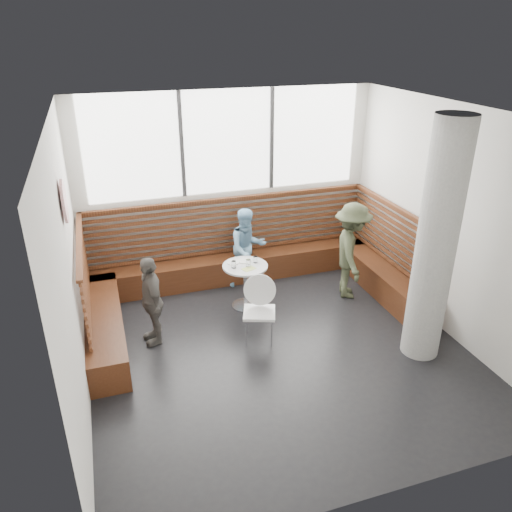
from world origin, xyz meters
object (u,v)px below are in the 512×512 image
object	(u,v)px
child_back	(247,248)
concrete_column	(436,245)
adult_man	(351,251)
cafe_chair	(258,304)
child_left	(151,300)
cafe_table	(245,277)

from	to	relation	value
child_back	concrete_column	bearing A→B (deg)	-62.39
adult_man	child_back	xyz separation A→B (m)	(-1.48, 0.87, -0.11)
cafe_chair	adult_man	xyz separation A→B (m)	(1.83, 0.75, 0.24)
adult_man	child_left	xyz separation A→B (m)	(-3.24, -0.34, -0.15)
concrete_column	child_left	size ratio (longest dim) A/B	2.46
cafe_chair	adult_man	distance (m)	1.99
adult_man	child_back	world-z (taller)	adult_man
cafe_table	adult_man	xyz separation A→B (m)	(1.73, -0.17, 0.28)
cafe_chair	child_left	distance (m)	1.47
adult_man	child_left	bearing A→B (deg)	116.18
child_back	child_left	distance (m)	2.13
adult_man	child_back	distance (m)	1.72
child_left	adult_man	bearing A→B (deg)	89.57
concrete_column	cafe_table	world-z (taller)	concrete_column
cafe_table	child_back	bearing A→B (deg)	70.07
concrete_column	child_back	distance (m)	3.22
cafe_table	child_back	size ratio (longest dim) A/B	0.53
cafe_table	cafe_chair	distance (m)	0.92
concrete_column	adult_man	world-z (taller)	concrete_column
concrete_column	child_back	world-z (taller)	concrete_column
child_back	cafe_table	bearing A→B (deg)	-115.24
cafe_chair	adult_man	size ratio (longest dim) A/B	0.60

